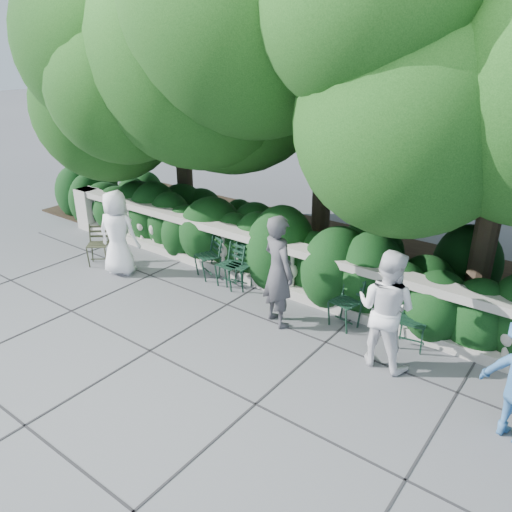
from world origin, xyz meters
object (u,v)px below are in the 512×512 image
Objects in this scene: chair_e at (408,351)px; person_businessman at (118,233)px; chair_b at (225,289)px; chair_f at (338,329)px; person_woman_grey at (278,271)px; chair_d at (235,290)px; person_casual_man at (386,309)px; chair_c at (202,278)px; chair_weathered at (99,267)px.

person_businessman is (-5.66, -0.78, 0.85)m from chair_e.
chair_b is 1.00× the size of chair_f.
chair_b is 2.39m from chair_f.
person_businessman reaches higher than chair_e.
person_woman_grey is at bearing 165.03° from person_businessman.
chair_d is 0.49× the size of person_businessman.
chair_e is 1.15m from chair_f.
chair_f is at bearing 169.16° from person_businessman.
chair_d is 0.48× the size of person_casual_man.
chair_b and chair_f have the same top height.
chair_c is 3.05m from chair_f.
chair_d is 1.00× the size of chair_weathered.
chair_b is 3.46m from person_casual_man.
chair_weathered is at bearing 6.57° from person_casual_man.
chair_f is 1.36m from person_woman_grey.
person_woman_grey is at bearing -9.18° from chair_b.
chair_f is at bearing -21.98° from person_casual_man.
chair_b is 2.84m from chair_weathered.
person_casual_man is (3.32, -0.42, 0.88)m from chair_b.
person_woman_grey is 1.83m from person_casual_man.
chair_e is at bearing 168.24° from person_businessman.
chair_weathered is at bearing -133.94° from chair_c.
chair_f is at bearing 5.91° from chair_b.
person_woman_grey reaches higher than chair_weathered.
person_woman_grey is (-2.05, -0.49, 0.93)m from chair_e.
person_casual_man reaches higher than chair_c.
chair_weathered is at bearing -168.22° from chair_d.
person_casual_man is (3.97, -0.49, 0.88)m from chair_c.
person_woman_grey reaches higher than chair_f.
chair_weathered is at bearing -157.65° from chair_b.
person_businessman is at bearing -159.45° from chair_f.
chair_e is 0.45× the size of person_woman_grey.
person_casual_man is at bearing -36.49° from chair_weathered.
person_businessman reaches higher than chair_f.
chair_e is 0.49× the size of person_businessman.
person_businessman is at bearing 5.66° from person_casual_man.
chair_c is at bearing -169.48° from chair_f.
person_casual_man reaches higher than chair_d.
chair_weathered is at bearing -7.64° from person_businessman.
chair_b is 3.54m from chair_e.
person_woman_grey is at bearing -176.69° from chair_e.
chair_b is 0.20m from chair_d.
person_businessman is at bearing -129.81° from chair_c.
person_casual_man reaches higher than chair_b.
person_woman_grey reaches higher than person_casual_man.
chair_c and chair_weathered have the same top height.
chair_weathered is (-2.90, -0.90, 0.00)m from chair_d.
chair_c is 1.86m from person_businessman.
chair_e is at bearing 22.97° from chair_c.
chair_f is 0.45× the size of person_woman_grey.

